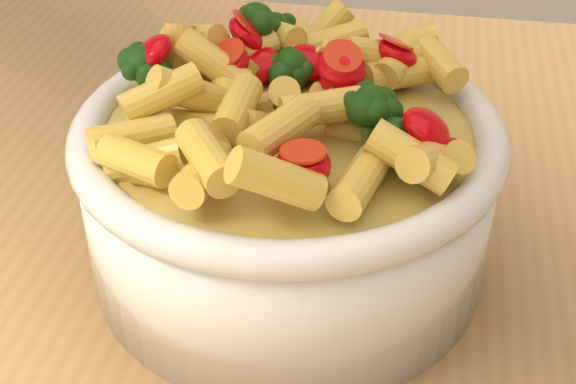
# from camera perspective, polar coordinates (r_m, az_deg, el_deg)

# --- Properties ---
(table) EXTENTS (1.20, 0.80, 0.90)m
(table) POSITION_cam_1_polar(r_m,az_deg,el_deg) (0.56, -12.23, -12.69)
(table) COLOR #A67447
(table) RESTS_ON ground
(serving_bowl) EXTENTS (0.23, 0.23, 0.10)m
(serving_bowl) POSITION_cam_1_polar(r_m,az_deg,el_deg) (0.44, 0.00, 0.13)
(serving_bowl) COLOR white
(serving_bowl) RESTS_ON table
(pasta_salad) EXTENTS (0.18, 0.18, 0.04)m
(pasta_salad) POSITION_cam_1_polar(r_m,az_deg,el_deg) (0.41, -0.00, 7.11)
(pasta_salad) COLOR #F0B54B
(pasta_salad) RESTS_ON serving_bowl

